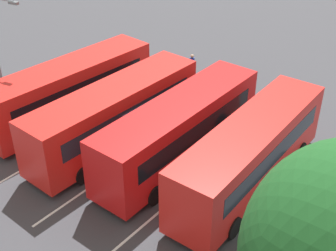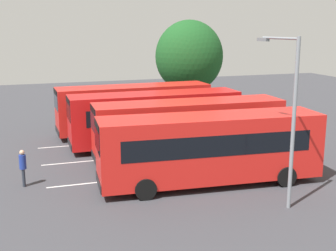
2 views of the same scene
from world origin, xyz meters
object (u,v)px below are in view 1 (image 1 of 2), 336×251
object	(u,v)px
bus_center_left	(180,129)
bus_far_right	(71,89)
bus_far_left	(251,152)
bus_center_right	(116,114)
pedestrian	(192,64)

from	to	relation	value
bus_center_left	bus_far_right	size ratio (longest dim) A/B	0.99
bus_center_left	bus_far_right	distance (m)	7.44
bus_far_left	bus_far_right	size ratio (longest dim) A/B	0.99
bus_center_right	bus_far_right	size ratio (longest dim) A/B	0.99
bus_center_left	bus_far_right	bearing A→B (deg)	94.01
bus_center_left	bus_center_right	distance (m)	3.59
bus_center_right	pedestrian	distance (m)	8.95
bus_center_right	pedestrian	bearing A→B (deg)	11.23
bus_far_right	pedestrian	xyz separation A→B (m)	(8.34, -2.57, -0.78)
bus_far_left	pedestrian	xyz separation A→B (m)	(7.55, 8.56, -0.78)
bus_far_right	bus_center_right	bearing A→B (deg)	-92.13
bus_far_right	pedestrian	distance (m)	8.76
bus_center_right	bus_far_right	world-z (taller)	same
bus_center_right	bus_center_left	bearing A→B (deg)	-73.62
bus_center_right	bus_far_right	bearing A→B (deg)	85.65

